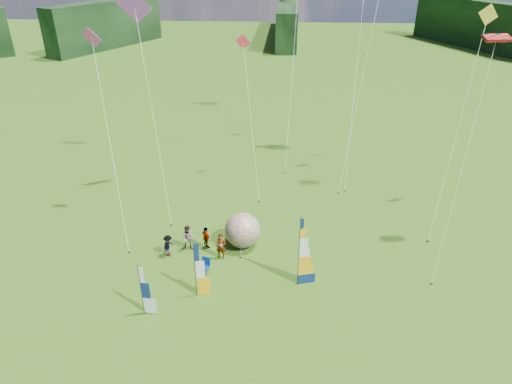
# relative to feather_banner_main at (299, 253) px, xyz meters

# --- Properties ---
(ground) EXTENTS (220.00, 220.00, 0.00)m
(ground) POSITION_rel_feather_banner_main_xyz_m (-1.55, -2.78, -2.28)
(ground) COLOR #3F6D19
(ground) RESTS_ON ground
(treeline_ring) EXTENTS (210.00, 210.00, 8.00)m
(treeline_ring) POSITION_rel_feather_banner_main_xyz_m (-1.55, -2.78, 1.72)
(treeline_ring) COLOR #20401B
(treeline_ring) RESTS_ON ground
(feather_banner_main) EXTENTS (1.23, 0.41, 4.57)m
(feather_banner_main) POSITION_rel_feather_banner_main_xyz_m (0.00, 0.00, 0.00)
(feather_banner_main) COLOR navy
(feather_banner_main) RESTS_ON ground
(side_banner_left) EXTENTS (1.00, 0.28, 3.60)m
(side_banner_left) POSITION_rel_feather_banner_main_xyz_m (-5.78, -1.37, -0.48)
(side_banner_left) COLOR #E2A40F
(side_banner_left) RESTS_ON ground
(side_banner_far) EXTENTS (0.93, 0.18, 3.12)m
(side_banner_far) POSITION_rel_feather_banner_main_xyz_m (-8.42, -2.98, -0.72)
(side_banner_far) COLOR white
(side_banner_far) RESTS_ON ground
(bol_inflatable) EXTENTS (2.89, 2.89, 2.38)m
(bol_inflatable) POSITION_rel_feather_banner_main_xyz_m (-3.63, 3.79, -1.09)
(bol_inflatable) COLOR #1A3DA1
(bol_inflatable) RESTS_ON ground
(spectator_a) EXTENTS (0.65, 0.43, 1.78)m
(spectator_a) POSITION_rel_feather_banner_main_xyz_m (-4.86, 2.29, -1.40)
(spectator_a) COLOR #66594C
(spectator_a) RESTS_ON ground
(spectator_b) EXTENTS (0.90, 0.50, 1.79)m
(spectator_b) POSITION_rel_feather_banner_main_xyz_m (-7.14, 3.06, -1.39)
(spectator_b) COLOR #66594C
(spectator_b) RESTS_ON ground
(spectator_c) EXTENTS (0.62, 1.04, 1.52)m
(spectator_c) POSITION_rel_feather_banner_main_xyz_m (-8.31, 2.31, -1.52)
(spectator_c) COLOR #66594C
(spectator_c) RESTS_ON ground
(spectator_d) EXTENTS (0.91, 0.95, 1.59)m
(spectator_d) POSITION_rel_feather_banner_main_xyz_m (-6.01, 3.32, -1.49)
(spectator_d) COLOR #66594C
(spectator_d) RESTS_ON ground
(camp_chair) EXTENTS (0.72, 0.72, 1.02)m
(camp_chair) POSITION_rel_feather_banner_main_xyz_m (-5.67, 0.66, -1.77)
(camp_chair) COLOR navy
(camp_chair) RESTS_ON ground
(kite_whale) EXTENTS (9.25, 15.32, 23.80)m
(kite_whale) POSITION_rel_feather_banner_main_xyz_m (4.76, 17.77, 9.61)
(kite_whale) COLOR black
(kite_whale) RESTS_ON ground
(kite_rainbow_delta) EXTENTS (10.95, 13.73, 16.06)m
(kite_rainbow_delta) POSITION_rel_feather_banner_main_xyz_m (-10.69, 9.77, 5.75)
(kite_rainbow_delta) COLOR red
(kite_rainbow_delta) RESTS_ON ground
(kite_parafoil) EXTENTS (6.14, 9.38, 14.70)m
(kite_parafoil) POSITION_rel_feather_banner_main_xyz_m (9.48, 3.64, 5.07)
(kite_parafoil) COLOR red
(kite_parafoil) RESTS_ON ground
(small_kite_red) EXTENTS (6.82, 9.36, 12.09)m
(small_kite_red) POSITION_rel_feather_banner_main_xyz_m (-3.79, 13.02, 3.76)
(small_kite_red) COLOR red
(small_kite_red) RESTS_ON ground
(small_kite_orange) EXTENTS (7.08, 10.27, 18.51)m
(small_kite_orange) POSITION_rel_feather_banner_main_xyz_m (4.95, 15.24, 6.97)
(small_kite_orange) COLOR orange
(small_kite_orange) RESTS_ON ground
(small_kite_yellow) EXTENTS (7.83, 10.78, 14.93)m
(small_kite_yellow) POSITION_rel_feather_banner_main_xyz_m (10.67, 8.71, 5.18)
(small_kite_yellow) COLOR yellow
(small_kite_yellow) RESTS_ON ground
(small_kite_pink) EXTENTS (7.06, 10.20, 13.55)m
(small_kite_pink) POSITION_rel_feather_banner_main_xyz_m (-12.60, 5.93, 4.49)
(small_kite_pink) COLOR #E54798
(small_kite_pink) RESTS_ON ground
(small_kite_green) EXTENTS (3.13, 13.43, 19.99)m
(small_kite_green) POSITION_rel_feather_banner_main_xyz_m (-0.53, 20.72, 7.71)
(small_kite_green) COLOR green
(small_kite_green) RESTS_ON ground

